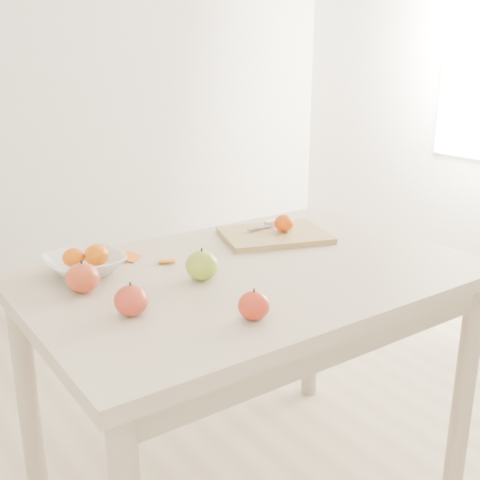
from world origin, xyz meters
TOP-DOWN VIEW (x-y plane):
  - table at (0.00, 0.00)m, footprint 1.20×0.80m
  - cutting_board at (0.23, 0.18)m, footprint 0.38×0.33m
  - board_tangerine at (0.26, 0.17)m, footprint 0.06×0.06m
  - fruit_bowl at (-0.38, 0.23)m, footprint 0.21×0.21m
  - bowl_tangerine_near at (-0.41, 0.24)m, footprint 0.06×0.06m
  - bowl_tangerine_far at (-0.35, 0.21)m, footprint 0.07×0.07m
  - orange_peel_a at (-0.23, 0.26)m, footprint 0.07×0.07m
  - orange_peel_b at (-0.16, 0.18)m, footprint 0.06×0.05m
  - paring_knife at (0.27, 0.26)m, footprint 0.17×0.04m
  - apple_green at (-0.15, 0.01)m, footprint 0.09×0.09m
  - apple_red_a at (-0.43, 0.11)m, footprint 0.08×0.08m
  - apple_red_d at (-0.39, -0.08)m, footprint 0.08×0.08m
  - apple_red_c at (-0.18, -0.26)m, footprint 0.07×0.07m

SIDE VIEW (x-z plane):
  - table at x=0.00m, z-range 0.28..1.03m
  - orange_peel_a at x=-0.23m, z-range 0.75..0.76m
  - orange_peel_b at x=-0.16m, z-range 0.75..0.76m
  - cutting_board at x=0.23m, z-range 0.75..0.77m
  - paring_knife at x=0.27m, z-range 0.77..0.78m
  - fruit_bowl at x=-0.38m, z-range 0.75..0.80m
  - apple_red_c at x=-0.18m, z-range 0.75..0.81m
  - apple_red_d at x=-0.39m, z-range 0.75..0.82m
  - apple_red_a at x=-0.43m, z-range 0.75..0.82m
  - apple_green at x=-0.15m, z-range 0.75..0.83m
  - board_tangerine at x=0.26m, z-range 0.77..0.82m
  - bowl_tangerine_near at x=-0.41m, z-range 0.77..0.82m
  - bowl_tangerine_far at x=-0.35m, z-range 0.77..0.83m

